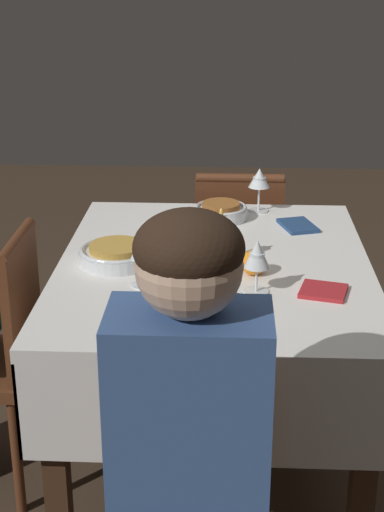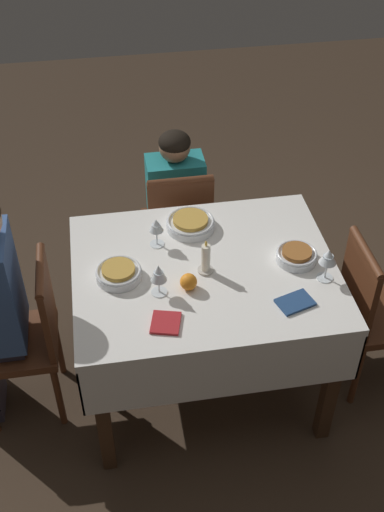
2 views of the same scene
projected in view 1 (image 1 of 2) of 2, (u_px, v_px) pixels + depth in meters
ground_plane at (212, 481)px, 2.57m from camera, size 8.00×8.00×0.00m
dining_table at (214, 298)px, 2.33m from camera, size 1.13×0.91×0.78m
chair_west at (238, 259)px, 3.13m from camera, size 0.37×0.36×0.86m
person_adult_denim at (188, 490)px, 1.46m from camera, size 0.34×0.30×1.22m
bowl_east at (210, 307)px, 1.94m from camera, size 0.19×0.19×0.06m
wine_glass_east at (257, 256)px, 2.05m from camera, size 0.07×0.07×0.15m
bowl_south at (117, 254)px, 2.28m from camera, size 0.22×0.22×0.06m
wine_glass_south at (142, 251)px, 2.09m from camera, size 0.06×0.06×0.14m
bowl_west at (221, 211)px, 2.65m from camera, size 0.18×0.18×0.06m
wine_glass_west at (259, 180)px, 2.69m from camera, size 0.07×0.07×0.15m
candle_centerpiece at (221, 242)px, 2.27m from camera, size 0.07×0.07×0.17m
orange_fruit at (253, 263)px, 2.19m from camera, size 0.07×0.07×0.07m
napkin_red_folded at (298, 226)px, 2.58m from camera, size 0.17×0.14×0.01m
napkin_spare_side at (323, 291)px, 2.08m from camera, size 0.14×0.14×0.01m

